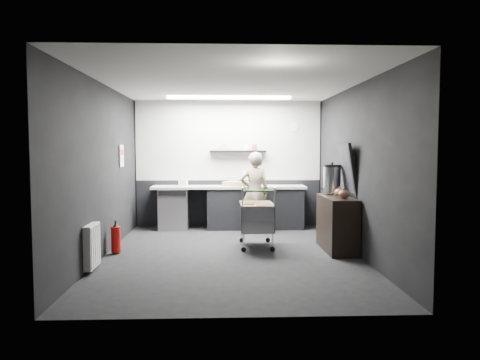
{
  "coord_description": "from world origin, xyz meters",
  "views": [
    {
      "loc": [
        -0.15,
        -7.33,
        1.71
      ],
      "look_at": [
        0.15,
        0.4,
        1.17
      ],
      "focal_mm": 35.0,
      "sensor_mm": 36.0,
      "label": 1
    }
  ],
  "objects": [
    {
      "name": "wall_back",
      "position": [
        0.0,
        2.75,
        1.35
      ],
      "size": [
        5.5,
        0.0,
        5.5
      ],
      "primitive_type": "plane",
      "rotation": [
        1.57,
        0.0,
        0.0
      ],
      "color": "black",
      "rests_on": "floor"
    },
    {
      "name": "dado_panel",
      "position": [
        0.0,
        2.73,
        0.5
      ],
      "size": [
        3.95,
        0.02,
        1.0
      ],
      "primitive_type": "cube",
      "color": "black",
      "rests_on": "wall_back"
    },
    {
      "name": "cardboard_box",
      "position": [
        0.15,
        2.37,
        0.95
      ],
      "size": [
        0.59,
        0.53,
        0.1
      ],
      "primitive_type": "cube",
      "rotation": [
        0.0,
        0.0,
        -0.41
      ],
      "color": "#A68458",
      "rests_on": "prep_counter"
    },
    {
      "name": "prep_counter",
      "position": [
        0.14,
        2.42,
        0.46
      ],
      "size": [
        3.2,
        0.61,
        0.9
      ],
      "color": "black",
      "rests_on": "floor"
    },
    {
      "name": "poster",
      "position": [
        -1.98,
        1.3,
        1.55
      ],
      "size": [
        0.02,
        0.3,
        0.4
      ],
      "primitive_type": "cube",
      "color": "silver",
      "rests_on": "wall_left"
    },
    {
      "name": "sideboard",
      "position": [
        1.77,
        0.29,
        0.57
      ],
      "size": [
        0.51,
        1.19,
        1.78
      ],
      "color": "black",
      "rests_on": "floor"
    },
    {
      "name": "wall_left",
      "position": [
        -2.0,
        0.0,
        1.35
      ],
      "size": [
        0.0,
        5.5,
        5.5
      ],
      "primitive_type": "plane",
      "rotation": [
        1.57,
        0.0,
        1.57
      ],
      "color": "black",
      "rests_on": "floor"
    },
    {
      "name": "poster_red_band",
      "position": [
        -1.98,
        1.3,
        1.62
      ],
      "size": [
        0.02,
        0.22,
        0.1
      ],
      "primitive_type": "cube",
      "color": "red",
      "rests_on": "poster"
    },
    {
      "name": "floor",
      "position": [
        0.0,
        0.0,
        0.0
      ],
      "size": [
        5.5,
        5.5,
        0.0
      ],
      "primitive_type": "plane",
      "color": "black",
      "rests_on": "ground"
    },
    {
      "name": "person",
      "position": [
        0.51,
        1.97,
        0.81
      ],
      "size": [
        0.59,
        0.4,
        1.61
      ],
      "primitive_type": "imported",
      "rotation": [
        0.0,
        0.0,
        3.16
      ],
      "color": "#BBAE94",
      "rests_on": "floor"
    },
    {
      "name": "kitchen_wall_panel",
      "position": [
        0.0,
        2.73,
        1.85
      ],
      "size": [
        3.95,
        0.02,
        1.7
      ],
      "primitive_type": "cube",
      "color": "#B2B2AD",
      "rests_on": "wall_back"
    },
    {
      "name": "fire_extinguisher",
      "position": [
        -1.85,
        0.16,
        0.25
      ],
      "size": [
        0.15,
        0.15,
        0.51
      ],
      "color": "#AC0F0B",
      "rests_on": "floor"
    },
    {
      "name": "ceiling",
      "position": [
        0.0,
        0.0,
        2.7
      ],
      "size": [
        5.5,
        5.5,
        0.0
      ],
      "primitive_type": "plane",
      "rotation": [
        3.14,
        0.0,
        0.0
      ],
      "color": "silver",
      "rests_on": "wall_back"
    },
    {
      "name": "wall_clock",
      "position": [
        1.4,
        2.72,
        2.15
      ],
      "size": [
        0.2,
        0.03,
        0.2
      ],
      "primitive_type": "cylinder",
      "rotation": [
        1.57,
        0.0,
        0.0
      ],
      "color": "silver",
      "rests_on": "wall_back"
    },
    {
      "name": "pink_tub",
      "position": [
        0.08,
        2.42,
        1.0
      ],
      "size": [
        0.2,
        0.2,
        0.2
      ],
      "primitive_type": "cylinder",
      "color": "beige",
      "rests_on": "prep_counter"
    },
    {
      "name": "wall_front",
      "position": [
        0.0,
        -2.75,
        1.35
      ],
      "size": [
        5.5,
        0.0,
        5.5
      ],
      "primitive_type": "plane",
      "rotation": [
        -1.57,
        0.0,
        0.0
      ],
      "color": "black",
      "rests_on": "floor"
    },
    {
      "name": "ceiling_strip",
      "position": [
        0.0,
        1.85,
        2.67
      ],
      "size": [
        2.4,
        0.2,
        0.04
      ],
      "primitive_type": "cube",
      "color": "white",
      "rests_on": "ceiling"
    },
    {
      "name": "white_container",
      "position": [
        -0.95,
        2.37,
        0.97
      ],
      "size": [
        0.19,
        0.17,
        0.14
      ],
      "primitive_type": "cube",
      "rotation": [
        0.0,
        0.0,
        -0.31
      ],
      "color": "silver",
      "rests_on": "prep_counter"
    },
    {
      "name": "wall_right",
      "position": [
        2.0,
        0.0,
        1.35
      ],
      "size": [
        0.0,
        5.5,
        5.5
      ],
      "primitive_type": "plane",
      "rotation": [
        1.57,
        0.0,
        -1.57
      ],
      "color": "black",
      "rests_on": "floor"
    },
    {
      "name": "floating_shelf",
      "position": [
        0.2,
        2.62,
        1.62
      ],
      "size": [
        1.2,
        0.22,
        0.04
      ],
      "primitive_type": "cube",
      "color": "black",
      "rests_on": "wall_back"
    },
    {
      "name": "radiator",
      "position": [
        -1.94,
        -0.9,
        0.35
      ],
      "size": [
        0.1,
        0.5,
        0.6
      ],
      "primitive_type": "cube",
      "color": "silver",
      "rests_on": "wall_left"
    },
    {
      "name": "shopping_cart",
      "position": [
        0.44,
        0.58,
        0.49
      ],
      "size": [
        0.55,
        0.92,
        1.02
      ],
      "color": "silver",
      "rests_on": "floor"
    }
  ]
}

